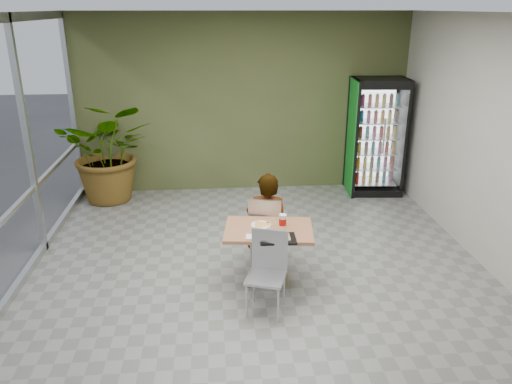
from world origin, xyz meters
TOP-DOWN VIEW (x-y plane):
  - ground at (0.00, 0.00)m, footprint 7.00×7.00m
  - room_envelope at (0.00, 0.00)m, footprint 6.00×7.00m
  - dining_table at (0.08, -0.03)m, footprint 1.14×0.86m
  - chair_far at (0.10, 0.47)m, footprint 0.53×0.53m
  - chair_near at (0.02, -0.56)m, footprint 0.52×0.53m
  - seated_woman at (0.13, 0.52)m, footprint 0.66×0.51m
  - pizza_plate at (-0.00, 0.06)m, footprint 0.35×0.29m
  - soda_cup at (0.26, -0.01)m, footprint 0.09×0.09m
  - napkin_stack at (-0.14, -0.27)m, footprint 0.16×0.16m
  - cafeteria_tray at (0.15, -0.35)m, footprint 0.43×0.32m
  - beverage_fridge at (2.40, 3.10)m, footprint 1.01×0.80m
  - potted_plant at (-2.35, 3.10)m, footprint 1.68×1.47m

SIDE VIEW (x-z plane):
  - ground at x=0.00m, z-range 0.00..0.00m
  - seated_woman at x=0.13m, z-range -0.30..1.27m
  - dining_table at x=0.08m, z-range 0.16..0.91m
  - chair_near at x=0.02m, z-range 0.08..1.02m
  - chair_far at x=0.10m, z-range 0.08..1.05m
  - napkin_stack at x=-0.14m, z-range 0.75..0.77m
  - cafeteria_tray at x=0.15m, z-range 0.75..0.77m
  - pizza_plate at x=0.00m, z-range 0.75..0.78m
  - soda_cup at x=0.26m, z-range 0.75..0.91m
  - potted_plant at x=-2.35m, z-range 0.00..1.79m
  - beverage_fridge at x=2.40m, z-range 0.00..2.09m
  - room_envelope at x=0.00m, z-range 0.00..3.20m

